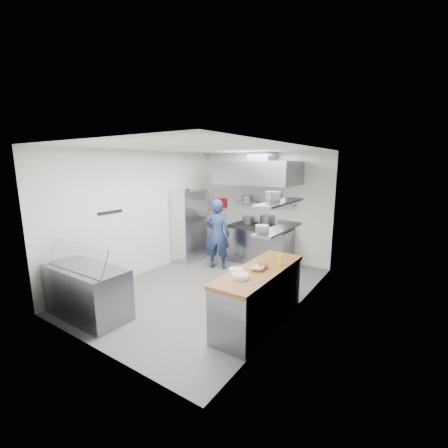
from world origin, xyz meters
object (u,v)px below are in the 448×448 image
Objects in this scene: chef at (217,234)px; wire_rack at (189,226)px; gas_range at (259,245)px; display_case at (87,292)px.

wire_rack is (-0.96, 0.10, 0.08)m from chef.
gas_range is 1.07× the size of display_case.
wire_rack reaches higher than chef.
chef is 3.22m from display_case.
gas_range is at bearing 27.15° from wire_rack.
gas_range is 0.86× the size of wire_rack.
gas_range is at bearing 74.98° from display_case.
wire_rack is at bearing -28.36° from chef.
wire_rack is (-1.63, -0.84, 0.48)m from gas_range.
chef is at bearing 82.17° from display_case.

